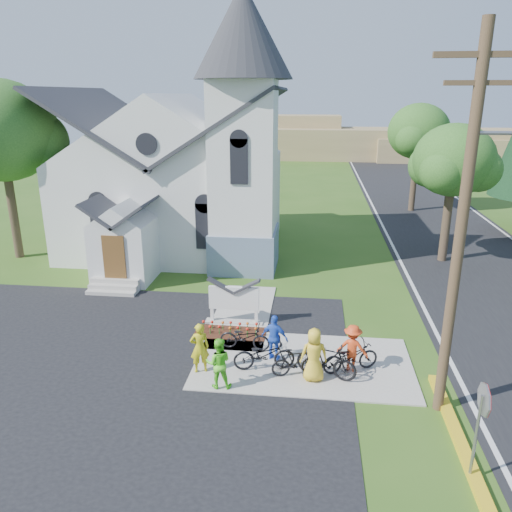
# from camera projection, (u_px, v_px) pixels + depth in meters

# --- Properties ---
(ground) EXTENTS (120.00, 120.00, 0.00)m
(ground) POSITION_uv_depth(u_px,v_px,m) (256.00, 369.00, 15.93)
(ground) COLOR #335919
(ground) RESTS_ON ground
(parking_lot) EXTENTS (20.00, 16.00, 0.02)m
(parking_lot) POSITION_uv_depth(u_px,v_px,m) (14.00, 389.00, 14.81)
(parking_lot) COLOR black
(parking_lot) RESTS_ON ground
(road) EXTENTS (8.00, 90.00, 0.02)m
(road) POSITION_uv_depth(u_px,v_px,m) (456.00, 245.00, 29.00)
(road) COLOR black
(road) RESTS_ON ground
(sidewalk) EXTENTS (7.00, 4.00, 0.05)m
(sidewalk) POSITION_uv_depth(u_px,v_px,m) (303.00, 363.00, 16.23)
(sidewalk) COLOR #9F988F
(sidewalk) RESTS_ON ground
(church) EXTENTS (12.35, 12.00, 13.00)m
(church) POSITION_uv_depth(u_px,v_px,m) (181.00, 155.00, 26.71)
(church) COLOR white
(church) RESTS_ON ground
(church_sign) EXTENTS (2.20, 0.40, 1.70)m
(church_sign) POSITION_uv_depth(u_px,v_px,m) (234.00, 299.00, 18.77)
(church_sign) COLOR #9F988F
(church_sign) RESTS_ON ground
(flower_bed) EXTENTS (2.60, 1.10, 0.07)m
(flower_bed) POSITION_uv_depth(u_px,v_px,m) (230.00, 333.00, 18.23)
(flower_bed) COLOR #3C1C10
(flower_bed) RESTS_ON ground
(utility_pole) EXTENTS (3.45, 0.28, 10.00)m
(utility_pole) POSITION_uv_depth(u_px,v_px,m) (465.00, 220.00, 12.26)
(utility_pole) COLOR #473423
(utility_pole) RESTS_ON ground
(stop_sign) EXTENTS (0.11, 0.76, 2.48)m
(stop_sign) POSITION_uv_depth(u_px,v_px,m) (482.00, 412.00, 10.82)
(stop_sign) COLOR gray
(stop_sign) RESTS_ON ground
(tree_lot_corner) EXTENTS (5.60, 5.60, 9.15)m
(tree_lot_corner) POSITION_uv_depth(u_px,v_px,m) (1.00, 131.00, 24.88)
(tree_lot_corner) COLOR #3A2D20
(tree_lot_corner) RESTS_ON ground
(tree_road_near) EXTENTS (4.00, 4.00, 7.05)m
(tree_road_near) POSITION_uv_depth(u_px,v_px,m) (454.00, 161.00, 24.73)
(tree_road_near) COLOR #3A2D20
(tree_road_near) RESTS_ON ground
(tree_road_mid) EXTENTS (4.40, 4.40, 7.80)m
(tree_road_mid) POSITION_uv_depth(u_px,v_px,m) (419.00, 132.00, 35.83)
(tree_road_mid) COLOR #3A2D20
(tree_road_mid) RESTS_ON ground
(distant_hills) EXTENTS (61.00, 10.00, 5.60)m
(distant_hills) POSITION_uv_depth(u_px,v_px,m) (328.00, 142.00, 68.11)
(distant_hills) COLOR olive
(distant_hills) RESTS_ON ground
(cyclist_0) EXTENTS (0.70, 0.57, 1.64)m
(cyclist_0) POSITION_uv_depth(u_px,v_px,m) (200.00, 348.00, 15.45)
(cyclist_0) COLOR gold
(cyclist_0) RESTS_ON sidewalk
(bike_0) EXTENTS (1.77, 0.74, 0.91)m
(bike_0) POSITION_uv_depth(u_px,v_px,m) (245.00, 337.00, 16.92)
(bike_0) COLOR black
(bike_0) RESTS_ON sidewalk
(cyclist_1) EXTENTS (0.82, 0.67, 1.57)m
(cyclist_1) POSITION_uv_depth(u_px,v_px,m) (219.00, 363.00, 14.65)
(cyclist_1) COLOR #63E72B
(cyclist_1) RESTS_ON sidewalk
(bike_1) EXTENTS (1.97, 1.09, 1.14)m
(bike_1) POSITION_uv_depth(u_px,v_px,m) (326.00, 361.00, 15.20)
(bike_1) COLOR black
(bike_1) RESTS_ON sidewalk
(cyclist_2) EXTENTS (0.98, 0.64, 1.55)m
(cyclist_2) POSITION_uv_depth(u_px,v_px,m) (275.00, 338.00, 16.19)
(cyclist_2) COLOR blue
(cyclist_2) RESTS_ON sidewalk
(bike_2) EXTENTS (2.04, 1.05, 1.02)m
(bike_2) POSITION_uv_depth(u_px,v_px,m) (264.00, 354.00, 15.68)
(bike_2) COLOR black
(bike_2) RESTS_ON sidewalk
(cyclist_3) EXTENTS (1.10, 0.78, 1.53)m
(cyclist_3) POSITION_uv_depth(u_px,v_px,m) (352.00, 348.00, 15.55)
(cyclist_3) COLOR red
(cyclist_3) RESTS_ON sidewalk
(bike_3) EXTENTS (1.59, 0.86, 0.92)m
(bike_3) POSITION_uv_depth(u_px,v_px,m) (296.00, 362.00, 15.34)
(bike_3) COLOR black
(bike_3) RESTS_ON sidewalk
(cyclist_4) EXTENTS (0.90, 0.66, 1.69)m
(cyclist_4) POSITION_uv_depth(u_px,v_px,m) (314.00, 355.00, 14.98)
(cyclist_4) COLOR yellow
(cyclist_4) RESTS_ON sidewalk
(bike_4) EXTENTS (1.97, 1.34, 0.98)m
(bike_4) POSITION_uv_depth(u_px,v_px,m) (350.00, 357.00, 15.58)
(bike_4) COLOR black
(bike_4) RESTS_ON sidewalk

